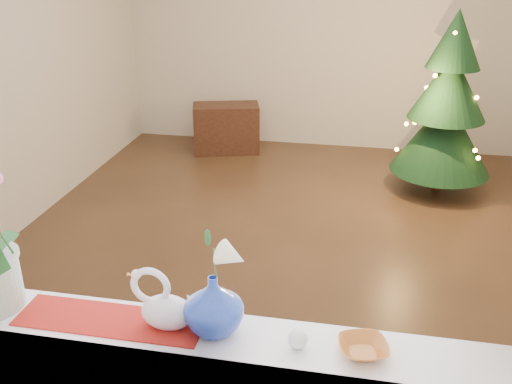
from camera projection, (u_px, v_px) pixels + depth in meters
ground at (292, 244)px, 4.53m from camera, size 5.00×5.00×0.00m
wall_back at (326, 27)px, 6.24m from camera, size 4.50×0.10×2.70m
wall_front at (194, 244)px, 1.74m from camera, size 4.50×0.10×2.70m
wall_left at (7, 63)px, 4.39m from camera, size 0.10×5.00×2.70m
windowsill at (210, 337)px, 2.04m from camera, size 2.20×0.26×0.04m
window_frame at (192, 132)px, 1.63m from camera, size 2.22×0.06×1.60m
runner at (110, 320)px, 2.10m from camera, size 0.70×0.20×0.01m
swan at (166, 300)px, 2.02m from camera, size 0.29×0.20×0.23m
blue_vase at (213, 301)px, 1.99m from camera, size 0.32×0.32×0.26m
lily at (211, 244)px, 1.90m from camera, size 0.14×0.08×0.19m
paperweight at (298, 339)px, 1.94m from camera, size 0.09×0.09×0.07m
amber_dish at (363, 349)px, 1.92m from camera, size 0.17×0.17×0.04m
xmas_tree at (447, 104)px, 5.21m from camera, size 0.99×0.99×1.69m
side_table at (226, 128)px, 6.45m from camera, size 0.80×0.55×0.55m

